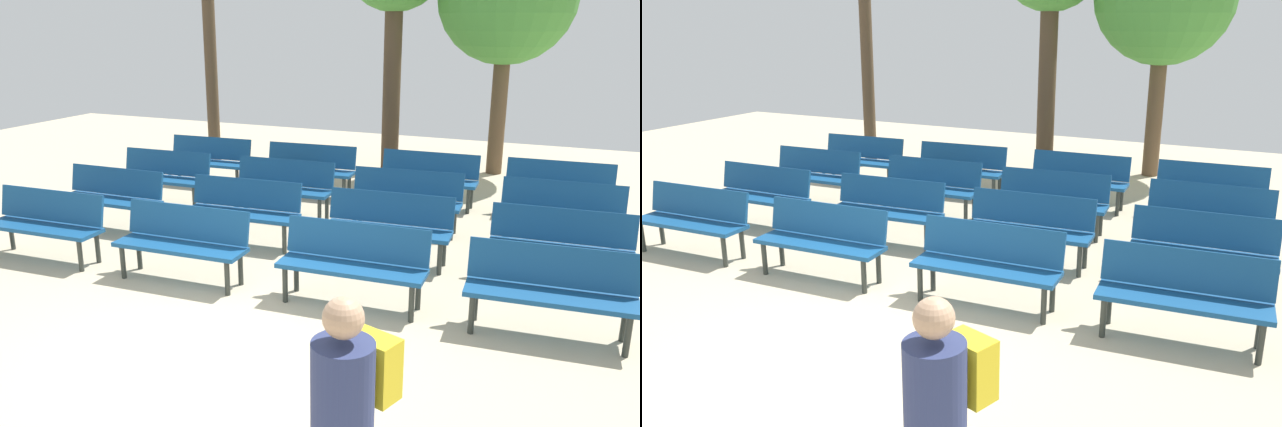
{
  "view_description": "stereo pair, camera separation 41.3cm",
  "coord_description": "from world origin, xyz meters",
  "views": [
    {
      "loc": [
        3.18,
        -4.48,
        3.0
      ],
      "look_at": [
        0.0,
        2.94,
        0.55
      ],
      "focal_mm": 36.5,
      "sensor_mm": 36.0,
      "label": 1
    },
    {
      "loc": [
        3.56,
        -4.3,
        3.0
      ],
      "look_at": [
        0.0,
        2.94,
        0.55
      ],
      "focal_mm": 36.5,
      "sensor_mm": 36.0,
      "label": 2
    }
  ],
  "objects": [
    {
      "name": "bench_r1_c3",
      "position": [
        2.95,
        3.11,
        0.5
      ],
      "size": [
        1.62,
        0.57,
        0.87
      ],
      "rotation": [
        0.0,
        0.0,
        0.05
      ],
      "color": "navy",
      "rests_on": "ground_plane"
    },
    {
      "name": "ground_plane",
      "position": [
        0.0,
        0.0,
        0.0
      ],
      "size": [
        24.0,
        24.0,
        0.0
      ],
      "primitive_type": "plane",
      "color": "#BCAD8E"
    },
    {
      "name": "bench_r0_c1",
      "position": [
        -1.13,
        1.5,
        0.5
      ],
      "size": [
        1.62,
        0.55,
        0.87
      ],
      "rotation": [
        0.0,
        0.0,
        0.04
      ],
      "color": "navy",
      "rests_on": "ground_plane"
    },
    {
      "name": "bench_r2_c2",
      "position": [
        0.76,
        4.33,
        0.5
      ],
      "size": [
        1.63,
        0.6,
        0.87
      ],
      "rotation": [
        0.0,
        0.0,
        0.08
      ],
      "color": "navy",
      "rests_on": "ground_plane"
    },
    {
      "name": "bench_r2_c1",
      "position": [
        -1.2,
        4.28,
        0.5
      ],
      "size": [
        1.62,
        0.55,
        0.87
      ],
      "rotation": [
        0.0,
        0.0,
        0.04
      ],
      "color": "navy",
      "rests_on": "ground_plane"
    },
    {
      "name": "bench_r1_c0",
      "position": [
        -3.24,
        2.76,
        0.5
      ],
      "size": [
        1.61,
        0.52,
        0.87
      ],
      "rotation": [
        0.0,
        0.0,
        0.02
      ],
      "color": "navy",
      "rests_on": "ground_plane"
    },
    {
      "name": "bench_r0_c2",
      "position": [
        0.94,
        1.66,
        0.5
      ],
      "size": [
        1.62,
        0.55,
        0.87
      ],
      "rotation": [
        0.0,
        0.0,
        0.05
      ],
      "color": "navy",
      "rests_on": "ground_plane"
    },
    {
      "name": "bench_r3_c0",
      "position": [
        -3.33,
        5.5,
        0.5
      ],
      "size": [
        1.62,
        0.56,
        0.87
      ],
      "rotation": [
        0.0,
        0.0,
        0.05
      ],
      "color": "navy",
      "rests_on": "ground_plane"
    },
    {
      "name": "visitor_with_backpack",
      "position": [
        2.13,
        -1.66,
        0.94
      ],
      "size": [
        0.46,
        0.59,
        1.65
      ],
      "rotation": [
        0.0,
        0.0,
        2.81
      ],
      "color": "navy",
      "rests_on": "ground_plane"
    },
    {
      "name": "bench_r1_c1",
      "position": [
        -1.14,
        2.93,
        0.5
      ],
      "size": [
        1.63,
        0.59,
        0.87
      ],
      "rotation": [
        0.0,
        0.0,
        0.07
      ],
      "color": "navy",
      "rests_on": "ground_plane"
    },
    {
      "name": "bench_r3_c1",
      "position": [
        -1.34,
        5.6,
        0.5
      ],
      "size": [
        1.63,
        0.6,
        0.87
      ],
      "rotation": [
        0.0,
        0.0,
        0.07
      ],
      "color": "navy",
      "rests_on": "ground_plane"
    },
    {
      "name": "tree_0",
      "position": [
        -4.12,
        6.96,
        1.69
      ],
      "size": [
        0.25,
        0.25,
        3.39
      ],
      "color": "#4C3A28",
      "rests_on": "ground_plane"
    },
    {
      "name": "bench_r0_c0",
      "position": [
        -3.15,
        1.41,
        0.5
      ],
      "size": [
        1.62,
        0.56,
        0.87
      ],
      "rotation": [
        0.0,
        0.0,
        0.05
      ],
      "color": "navy",
      "rests_on": "ground_plane"
    },
    {
      "name": "bench_r3_c2",
      "position": [
        0.73,
        5.74,
        0.5
      ],
      "size": [
        1.62,
        0.54,
        0.87
      ],
      "rotation": [
        0.0,
        0.0,
        0.04
      ],
      "color": "navy",
      "rests_on": "ground_plane"
    },
    {
      "name": "bench_r0_c3",
      "position": [
        2.94,
        1.73,
        0.5
      ],
      "size": [
        1.63,
        0.59,
        0.87
      ],
      "rotation": [
        0.0,
        0.0,
        0.07
      ],
      "color": "navy",
      "rests_on": "ground_plane"
    },
    {
      "name": "bench_r2_c0",
      "position": [
        -3.33,
        4.14,
        0.5
      ],
      "size": [
        1.62,
        0.56,
        0.87
      ],
      "rotation": [
        0.0,
        0.0,
        0.05
      ],
      "color": "navy",
      "rests_on": "ground_plane"
    },
    {
      "name": "bench_r1_c2",
      "position": [
        0.9,
        3.02,
        0.5
      ],
      "size": [
        1.63,
        0.59,
        0.87
      ],
      "rotation": [
        0.0,
        0.0,
        0.07
      ],
      "color": "navy",
      "rests_on": "ground_plane"
    },
    {
      "name": "bench_r3_c3",
      "position": [
        2.74,
        5.86,
        0.5
      ],
      "size": [
        1.62,
        0.55,
        0.87
      ],
      "rotation": [
        0.0,
        0.0,
        0.04
      ],
      "color": "navy",
      "rests_on": "ground_plane"
    },
    {
      "name": "bench_r2_c3",
      "position": [
        2.87,
        4.5,
        0.5
      ],
      "size": [
        1.62,
        0.54,
        0.87
      ],
      "rotation": [
        0.0,
        0.0,
        0.04
      ],
      "color": "navy",
      "rests_on": "ground_plane"
    }
  ]
}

